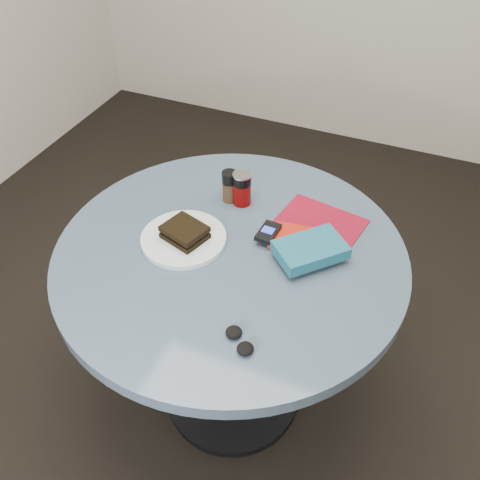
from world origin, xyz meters
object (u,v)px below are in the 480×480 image
at_px(plate, 184,239).
at_px(novel, 310,250).
at_px(red_book, 300,239).
at_px(headphones, 239,340).
at_px(table, 231,290).
at_px(mp3_player, 268,232).
at_px(soda_can, 242,189).
at_px(magazine, 320,223).
at_px(sandwich, 185,232).
at_px(pepper_grinder, 229,186).

height_order(plate, novel, novel).
distance_m(red_book, headphones, 0.40).
distance_m(table, mp3_player, 0.22).
height_order(soda_can, headphones, soda_can).
relative_size(table, soda_can, 9.24).
xyz_separation_m(soda_can, magazine, (0.25, -0.00, -0.05)).
distance_m(plate, mp3_player, 0.24).
distance_m(sandwich, novel, 0.36).
bearing_deg(headphones, sandwich, 136.12).
height_order(plate, pepper_grinder, pepper_grinder).
xyz_separation_m(pepper_grinder, headphones, (0.25, -0.50, -0.04)).
height_order(table, soda_can, soda_can).
bearing_deg(mp3_player, headphones, -79.50).
height_order(sandwich, magazine, sandwich).
relative_size(soda_can, magazine, 0.44).
distance_m(magazine, mp3_player, 0.17).
height_order(sandwich, novel, sandwich).
bearing_deg(magazine, sandwich, -135.87).
xyz_separation_m(sandwich, magazine, (0.33, 0.23, -0.03)).
relative_size(table, red_book, 5.98).
bearing_deg(novel, soda_can, 102.60).
height_order(table, pepper_grinder, pepper_grinder).
bearing_deg(table, headphones, -62.51).
distance_m(plate, sandwich, 0.03).
bearing_deg(table, red_book, 32.45).
distance_m(soda_can, magazine, 0.26).
xyz_separation_m(table, pepper_grinder, (-0.10, 0.21, 0.22)).
distance_m(sandwich, pepper_grinder, 0.23).
xyz_separation_m(plate, headphones, (0.29, -0.27, 0.00)).
xyz_separation_m(sandwich, novel, (0.35, 0.07, 0.00)).
relative_size(soda_can, mp3_player, 1.21).
distance_m(pepper_grinder, red_book, 0.29).
height_order(red_book, novel, novel).
relative_size(table, sandwich, 7.24).
distance_m(soda_can, mp3_player, 0.19).
height_order(plate, sandwich, sandwich).
height_order(table, headphones, headphones).
relative_size(red_book, mp3_player, 1.86).
bearing_deg(table, plate, -174.00).
distance_m(plate, novel, 0.36).
height_order(table, sandwich, sandwich).
distance_m(red_book, mp3_player, 0.09).
distance_m(magazine, headphones, 0.50).
relative_size(magazine, red_book, 1.47).
bearing_deg(magazine, soda_can, -171.10).
height_order(novel, mp3_player, novel).
height_order(red_book, headphones, headphones).
bearing_deg(pepper_grinder, table, -65.93).
bearing_deg(soda_can, headphones, -67.91).
bearing_deg(plate, table, 6.00).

